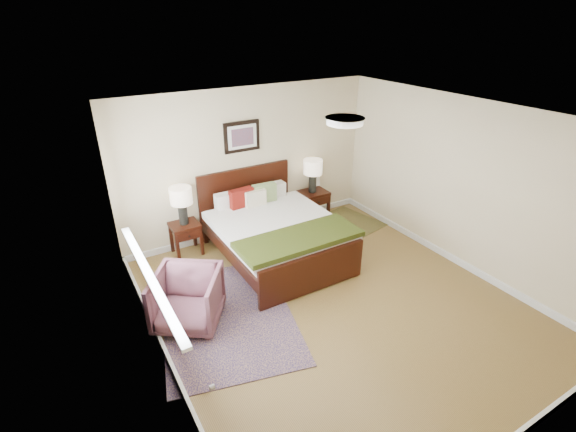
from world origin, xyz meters
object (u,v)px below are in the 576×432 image
object	(u,v)px
nightstand_right	(312,202)
lamp_left	(181,199)
nightstand_left	(185,231)
lamp_right	(313,170)
bed	(274,227)
rug_persian	(228,316)
armchair	(187,299)

from	to	relation	value
nightstand_right	lamp_left	bearing A→B (deg)	179.67
nightstand_left	lamp_right	xyz separation A→B (m)	(2.43, 0.02, 0.57)
lamp_right	nightstand_right	bearing A→B (deg)	-90.00
nightstand_right	lamp_right	size ratio (longest dim) A/B	0.92
bed	rug_persian	world-z (taller)	bed
nightstand_right	lamp_left	distance (m)	2.50
lamp_right	bed	bearing A→B (deg)	-146.44
nightstand_left	armchair	world-z (taller)	armchair
armchair	rug_persian	world-z (taller)	armchair
bed	lamp_left	world-z (taller)	bed
nightstand_left	armchair	distance (m)	1.72
nightstand_left	nightstand_right	bearing A→B (deg)	0.13
nightstand_left	lamp_left	xyz separation A→B (m)	(0.00, 0.02, 0.55)
nightstand_left	armchair	xyz separation A→B (m)	(-0.52, -1.64, -0.05)
bed	lamp_right	bearing A→B (deg)	33.56
nightstand_right	lamp_left	size ratio (longest dim) A/B	0.92
lamp_right	rug_persian	world-z (taller)	lamp_right
lamp_left	lamp_right	size ratio (longest dim) A/B	1.00
nightstand_right	rug_persian	bearing A→B (deg)	-144.44
bed	nightstand_left	distance (m)	1.43
nightstand_left	lamp_left	size ratio (longest dim) A/B	0.87
lamp_left	rug_persian	distance (m)	2.04
bed	rug_persian	xyz separation A→B (m)	(-1.23, -0.96, -0.53)
nightstand_left	rug_persian	world-z (taller)	nightstand_left
bed	rug_persian	bearing A→B (deg)	-142.07
nightstand_right	nightstand_left	bearing A→B (deg)	-179.87
lamp_right	armchair	bearing A→B (deg)	-150.57
bed	lamp_left	distance (m)	1.49
nightstand_left	lamp_left	bearing A→B (deg)	90.00
bed	lamp_left	size ratio (longest dim) A/B	3.57
lamp_left	lamp_right	world-z (taller)	lamp_right
nightstand_left	armchair	size ratio (longest dim) A/B	0.67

